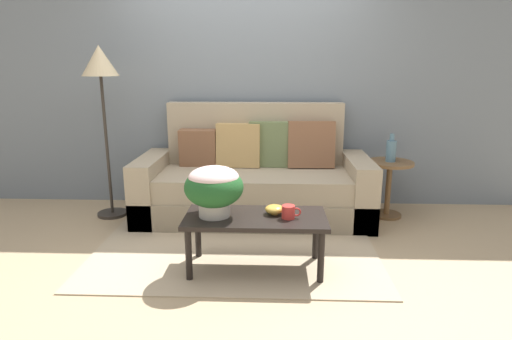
{
  "coord_description": "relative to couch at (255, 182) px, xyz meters",
  "views": [
    {
      "loc": [
        0.3,
        -3.26,
        1.49
      ],
      "look_at": [
        0.16,
        0.19,
        0.63
      ],
      "focal_mm": 29.69,
      "sensor_mm": 36.0,
      "label": 1
    }
  ],
  "objects": [
    {
      "name": "side_table",
      "position": [
        1.34,
        0.02,
        0.04
      ],
      "size": [
        0.45,
        0.45,
        0.57
      ],
      "color": "brown",
      "rests_on": "ground"
    },
    {
      "name": "coffee_mug",
      "position": [
        0.3,
        -1.23,
        0.12
      ],
      "size": [
        0.14,
        0.09,
        0.1
      ],
      "color": "red",
      "rests_on": "coffee_table"
    },
    {
      "name": "area_rug",
      "position": [
        -0.12,
        -0.75,
        -0.35
      ],
      "size": [
        2.3,
        1.72,
        0.01
      ],
      "primitive_type": "cube",
      "color": "tan",
      "rests_on": "ground"
    },
    {
      "name": "snack_bowl",
      "position": [
        0.19,
        -1.15,
        0.11
      ],
      "size": [
        0.14,
        0.14,
        0.07
      ],
      "color": "gold",
      "rests_on": "coffee_table"
    },
    {
      "name": "potted_plant",
      "position": [
        -0.24,
        -1.2,
        0.3
      ],
      "size": [
        0.43,
        0.43,
        0.37
      ],
      "color": "#B7B2A8",
      "rests_on": "coffee_table"
    },
    {
      "name": "coffee_table",
      "position": [
        0.06,
        -1.19,
        0.02
      ],
      "size": [
        1.03,
        0.49,
        0.42
      ],
      "color": "black",
      "rests_on": "ground"
    },
    {
      "name": "ground_plane",
      "position": [
        -0.12,
        -0.83,
        -0.35
      ],
      "size": [
        14.0,
        14.0,
        0.0
      ],
      "primitive_type": "plane",
      "color": "tan"
    },
    {
      "name": "floor_lamp",
      "position": [
        -1.45,
        -0.07,
        1.05
      ],
      "size": [
        0.34,
        0.34,
        1.67
      ],
      "color": "#2D2823",
      "rests_on": "ground"
    },
    {
      "name": "couch",
      "position": [
        0.0,
        0.0,
        0.0
      ],
      "size": [
        2.26,
        0.92,
        1.11
      ],
      "color": "gray",
      "rests_on": "ground"
    },
    {
      "name": "wall_back",
      "position": [
        -0.12,
        0.48,
        0.99
      ],
      "size": [
        6.4,
        0.12,
        2.69
      ],
      "primitive_type": "cube",
      "color": "slate",
      "rests_on": "ground"
    },
    {
      "name": "table_vase",
      "position": [
        1.34,
        0.02,
        0.33
      ],
      "size": [
        0.1,
        0.1,
        0.28
      ],
      "color": "slate",
      "rests_on": "side_table"
    }
  ]
}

